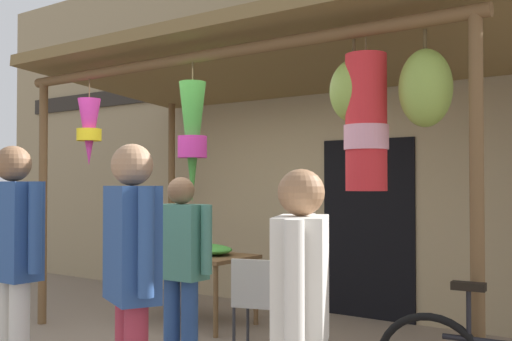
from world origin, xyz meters
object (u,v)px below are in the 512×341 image
Objects in this scene: folding_chair at (257,297)px; customer_foreground at (132,270)px; shopper_by_bananas at (301,314)px; passerby_at_right at (181,260)px; vendor_in_orange at (12,253)px; display_table at (195,261)px; flower_heap_on_table at (203,249)px.

customer_foreground reaches higher than folding_chair.
passerby_at_right is at bearing 147.67° from shopper_by_bananas.
customer_foreground is (1.13, 0.01, -0.02)m from vendor_in_orange.
passerby_at_right is (1.16, -1.46, 0.24)m from display_table.
flower_heap_on_table is 3.16m from customer_foreground.
flower_heap_on_table reaches higher than display_table.
passerby_at_right is (-0.70, 1.14, -0.11)m from customer_foreground.
shopper_by_bananas is at bearing 0.51° from vendor_in_orange.
flower_heap_on_table reaches higher than folding_chair.
flower_heap_on_table is at bearing 152.77° from folding_chair.
passerby_at_right is at bearing -94.83° from folding_chair.
display_table is 1.46× the size of folding_chair.
folding_chair is at bearing 107.00° from customer_foreground.
folding_chair is at bearing 76.12° from vendor_in_orange.
shopper_by_bananas is (2.84, -2.61, 0.11)m from flower_heap_on_table.
folding_chair is 0.99m from passerby_at_right.
flower_heap_on_table is at bearing 8.00° from display_table.
passerby_at_right reaches higher than display_table.
folding_chair is 0.48× the size of vendor_in_orange.
shopper_by_bananas is (2.95, -2.60, 0.25)m from display_table.
vendor_in_orange reaches higher than customer_foreground.
customer_foreground reaches higher than display_table.
shopper_by_bananas is at bearing -32.33° from passerby_at_right.
customer_foreground reaches higher than flower_heap_on_table.
display_table is 1.88m from passerby_at_right.
shopper_by_bananas reaches higher than flower_heap_on_table.
vendor_in_orange is 1.02× the size of customer_foreground.
passerby_at_right is at bearing -54.50° from flower_heap_on_table.
display_table is 0.17m from flower_heap_on_table.
customer_foreground is 1.11× the size of passerby_at_right.
customer_foreground is (1.75, -2.62, 0.22)m from flower_heap_on_table.
customer_foreground is at bearing 0.60° from vendor_in_orange.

